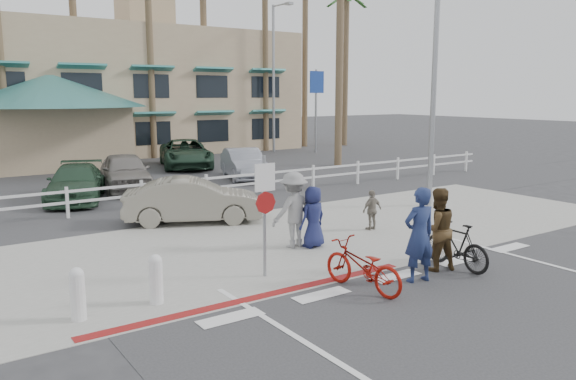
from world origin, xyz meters
TOP-DOWN VIEW (x-y plane):
  - ground at (0.00, 0.00)m, footprint 140.00×140.00m
  - bike_path at (0.00, -2.00)m, footprint 12.00×16.00m
  - sidewalk_plaza at (0.00, 4.50)m, footprint 22.00×7.00m
  - cross_street at (0.00, 8.50)m, footprint 40.00×5.00m
  - parking_lot at (0.00, 18.00)m, footprint 50.00×16.00m
  - curb_red at (-3.00, 1.20)m, footprint 7.00×0.25m
  - rail_fence at (0.50, 10.50)m, footprint 29.40×0.16m
  - building at (2.00, 31.00)m, footprint 28.00×16.00m
  - sign_post at (-2.30, 2.20)m, footprint 0.50×0.10m
  - bollard_0 at (-4.80, 2.00)m, footprint 0.26×0.26m
  - bollard_1 at (-6.20, 2.00)m, footprint 0.26×0.26m
  - streetlight_0 at (6.50, 5.50)m, footprint 0.60×2.00m
  - streetlight_1 at (12.00, 24.00)m, footprint 0.60×2.00m
  - info_sign at (14.00, 22.00)m, footprint 1.20×0.16m
  - palm_4 at (0.00, 26.00)m, footprint 4.00×4.00m
  - palm_5 at (4.00, 25.00)m, footprint 4.00×4.00m
  - palm_6 at (8.00, 26.00)m, footprint 4.00×4.00m
  - palm_7 at (12.00, 25.00)m, footprint 4.00×4.00m
  - palm_8 at (16.00, 26.00)m, footprint 4.00×4.00m
  - palm_9 at (19.00, 25.00)m, footprint 4.00×4.00m
  - palm_11 at (11.00, 16.00)m, footprint 4.00×4.00m
  - bike_red at (-1.17, 0.38)m, footprint 0.93×1.99m
  - rider_red at (0.16, 0.14)m, footprint 0.80×0.59m
  - bike_black at (1.54, 0.28)m, footprint 0.50×1.75m
  - rider_black at (1.09, 0.48)m, footprint 1.06×0.93m
  - pedestrian_a at (-0.46, 3.78)m, footprint 1.30×0.81m
  - pedestrian_child at (2.43, 4.00)m, footprint 0.69×0.31m
  - pedestrian_b at (-0.05, 3.49)m, footprint 0.84×0.61m
  - car_white_sedan at (-1.38, 7.76)m, footprint 4.34×3.04m
  - lot_car_1 at (-3.41, 13.43)m, footprint 3.27×4.83m
  - lot_car_2 at (-1.20, 14.59)m, footprint 2.63×4.69m
  - lot_car_3 at (4.29, 14.60)m, footprint 2.67×4.45m
  - lot_car_5 at (3.78, 19.86)m, footprint 3.97×5.81m

SIDE VIEW (x-z plane):
  - ground at x=0.00m, z-range 0.00..0.00m
  - parking_lot at x=0.00m, z-range 0.00..0.01m
  - bike_path at x=0.00m, z-range 0.00..0.01m
  - cross_street at x=0.00m, z-range 0.00..0.01m
  - sidewalk_plaza at x=0.00m, z-range 0.00..0.01m
  - curb_red at x=-3.00m, z-range 0.00..0.02m
  - bollard_0 at x=-4.80m, z-range 0.00..0.95m
  - bollard_1 at x=-6.20m, z-range 0.00..0.95m
  - rail_fence at x=0.50m, z-range 0.00..1.00m
  - bike_red at x=-1.17m, z-range 0.00..1.00m
  - bike_black at x=1.54m, z-range 0.00..1.05m
  - pedestrian_child at x=2.43m, z-range 0.00..1.17m
  - lot_car_1 at x=-3.41m, z-range 0.00..1.30m
  - car_white_sedan at x=-1.38m, z-range 0.00..1.36m
  - lot_car_3 at x=4.29m, z-range 0.00..1.38m
  - lot_car_5 at x=3.78m, z-range 0.00..1.48m
  - lot_car_2 at x=-1.20m, z-range 0.00..1.51m
  - pedestrian_b at x=-0.05m, z-range 0.00..1.57m
  - rider_black at x=1.09m, z-range 0.00..1.84m
  - pedestrian_a at x=-0.46m, z-range 0.00..1.93m
  - rider_red at x=0.16m, z-range 0.00..2.00m
  - sign_post at x=-2.30m, z-range 0.00..2.90m
  - info_sign at x=14.00m, z-range 0.00..5.60m
  - streetlight_0 at x=6.50m, z-range 0.00..9.00m
  - streetlight_1 at x=12.00m, z-range 0.00..9.50m
  - building at x=2.00m, z-range 0.00..11.30m
  - palm_5 at x=4.00m, z-range 0.00..13.00m
  - palm_9 at x=19.00m, z-range 0.00..13.00m
  - palm_7 at x=12.00m, z-range 0.00..14.00m
  - palm_11 at x=11.00m, z-range 0.00..14.00m
  - palm_4 at x=0.00m, z-range 0.00..15.00m
  - palm_8 at x=16.00m, z-range 0.00..15.00m
  - palm_6 at x=8.00m, z-range 0.00..17.00m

